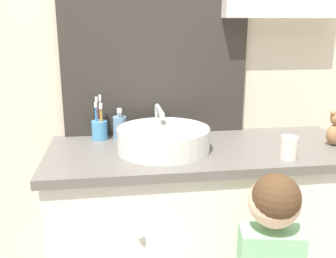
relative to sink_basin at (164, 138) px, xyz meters
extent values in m
cube|color=beige|center=(0.18, 0.30, 0.36)|extent=(3.20, 0.06, 2.50)
cube|color=#332D28|center=(0.00, 0.26, 0.47)|extent=(0.84, 0.02, 1.07)
cube|color=#B2C1CC|center=(0.00, 0.25, 0.47)|extent=(0.78, 0.01, 1.01)
cube|color=silver|center=(0.18, 0.00, -0.49)|extent=(1.26, 0.49, 0.80)
cube|color=#605B56|center=(0.18, 0.00, -0.07)|extent=(1.30, 0.53, 0.03)
sphere|color=silver|center=(-0.12, -0.25, -0.29)|extent=(0.02, 0.02, 0.02)
sphere|color=silver|center=(0.47, -0.25, -0.29)|extent=(0.02, 0.02, 0.02)
cylinder|color=silver|center=(0.00, 0.00, 0.00)|extent=(0.37, 0.37, 0.09)
cylinder|color=silver|center=(0.00, 0.00, 0.04)|extent=(0.31, 0.31, 0.01)
cylinder|color=silver|center=(0.00, 0.21, 0.02)|extent=(0.02, 0.02, 0.14)
cylinder|color=silver|center=(0.00, 0.12, 0.09)|extent=(0.02, 0.17, 0.02)
cylinder|color=silver|center=(0.00, 0.04, 0.08)|extent=(0.02, 0.02, 0.02)
sphere|color=white|center=(0.10, 0.21, -0.01)|extent=(0.06, 0.06, 0.06)
cylinder|color=#4C93C6|center=(-0.26, 0.19, -0.01)|extent=(0.07, 0.07, 0.08)
cylinder|color=#E5CC4C|center=(-0.25, 0.19, 0.04)|extent=(0.01, 0.01, 0.15)
cube|color=white|center=(-0.25, 0.19, 0.10)|extent=(0.01, 0.02, 0.02)
cylinder|color=white|center=(-0.26, 0.20, 0.06)|extent=(0.01, 0.01, 0.19)
cube|color=white|center=(-0.26, 0.20, 0.14)|extent=(0.01, 0.02, 0.02)
cylinder|color=pink|center=(-0.27, 0.20, 0.05)|extent=(0.01, 0.01, 0.18)
cube|color=white|center=(-0.27, 0.20, 0.13)|extent=(0.01, 0.02, 0.02)
cylinder|color=#3884DB|center=(-0.28, 0.18, 0.04)|extent=(0.01, 0.01, 0.16)
cube|color=white|center=(-0.28, 0.18, 0.11)|extent=(0.01, 0.02, 0.02)
cylinder|color=orange|center=(-0.25, 0.17, 0.04)|extent=(0.01, 0.01, 0.15)
cube|color=white|center=(-0.25, 0.17, 0.10)|extent=(0.01, 0.02, 0.02)
cylinder|color=#6B93B2|center=(-0.17, 0.17, 0.00)|extent=(0.06, 0.06, 0.11)
cylinder|color=silver|center=(-0.17, 0.17, 0.07)|extent=(0.02, 0.02, 0.02)
cube|color=silver|center=(-0.17, 0.16, 0.09)|extent=(0.02, 0.03, 0.02)
sphere|color=beige|center=(0.30, -0.42, -0.10)|extent=(0.17, 0.17, 0.17)
sphere|color=#4C331E|center=(0.29, -0.44, -0.08)|extent=(0.15, 0.15, 0.15)
cylinder|color=#7FBC89|center=(0.40, -0.25, -0.26)|extent=(0.10, 0.27, 0.04)
cylinder|color=#3884DB|center=(0.43, -0.12, -0.22)|extent=(0.02, 0.05, 0.12)
ellipsoid|color=#9E7047|center=(0.73, -0.04, 0.00)|extent=(0.08, 0.07, 0.09)
sphere|color=#9E7047|center=(0.71, -0.04, 0.09)|extent=(0.02, 0.02, 0.02)
cylinder|color=silver|center=(0.46, -0.17, -0.01)|extent=(0.06, 0.06, 0.09)
camera|label=1|loc=(-0.19, -1.44, 0.43)|focal=40.00mm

